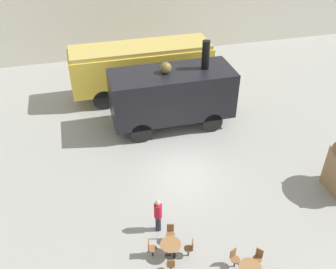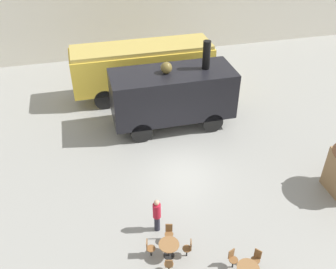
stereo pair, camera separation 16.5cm
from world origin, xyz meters
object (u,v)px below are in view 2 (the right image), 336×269
cafe_table_near (169,247)px  cafe_chair_0 (169,232)px  steam_locomotive (173,93)px  visitor_person (157,214)px  passenger_coach_vintage (142,65)px

cafe_table_near → cafe_chair_0: size_ratio=0.94×
steam_locomotive → visitor_person: bearing=-109.1°
steam_locomotive → visitor_person: 8.30m
steam_locomotive → cafe_chair_0: 8.90m
cafe_chair_0 → steam_locomotive: bearing=178.8°
passenger_coach_vintage → steam_locomotive: steam_locomotive is taller
passenger_coach_vintage → steam_locomotive: bearing=-76.4°
passenger_coach_vintage → cafe_table_near: (-1.53, -13.29, -1.64)m
steam_locomotive → cafe_table_near: bearing=-105.4°
passenger_coach_vintage → steam_locomotive: (0.99, -4.10, -0.04)m
passenger_coach_vintage → cafe_chair_0: passenger_coach_vintage is taller
cafe_table_near → cafe_chair_0: bearing=75.7°
cafe_table_near → cafe_chair_0: cafe_chair_0 is taller
cafe_table_near → visitor_person: (-0.16, 1.43, 0.40)m
passenger_coach_vintage → cafe_chair_0: size_ratio=10.57×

